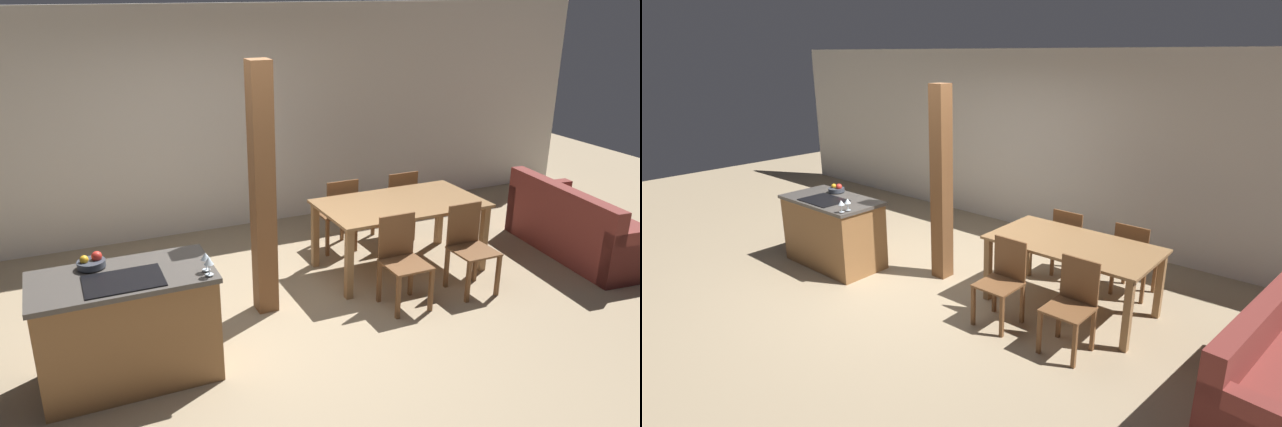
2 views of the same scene
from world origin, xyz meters
The scene contains 13 objects.
ground_plane centered at (0.00, 0.00, 0.00)m, with size 16.00×16.00×0.00m, color #9E896B.
wall_back centered at (0.00, 2.63, 1.35)m, with size 11.20×0.08×2.70m.
kitchen_island centered at (-1.20, -0.24, 0.44)m, with size 1.33×0.71×0.89m.
fruit_bowl centered at (-1.38, -0.02, 0.93)m, with size 0.21×0.21×0.11m.
wine_glass_near centered at (-0.61, -0.51, 1.00)m, with size 0.07×0.07×0.14m.
wine_glass_middle centered at (-0.61, -0.42, 1.00)m, with size 0.07×0.07×0.14m.
dining_table centered at (1.73, 0.66, 0.65)m, with size 1.72×0.95×0.75m.
dining_chair_near_left centered at (1.34, -0.04, 0.46)m, with size 0.40×0.40×0.87m.
dining_chair_near_right centered at (2.11, -0.04, 0.46)m, with size 0.40×0.40×0.87m.
dining_chair_far_left centered at (1.34, 1.36, 0.46)m, with size 0.40×0.40×0.87m.
dining_chair_far_right centered at (2.11, 1.36, 0.46)m, with size 0.40×0.40×0.87m.
couch centered at (3.81, 0.17, 0.28)m, with size 0.99×1.83×0.82m.
timber_post centered at (0.12, 0.39, 1.16)m, with size 0.19×0.19×2.32m.
Camera 1 is at (-1.55, -4.62, 2.89)m, focal length 35.00 mm.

